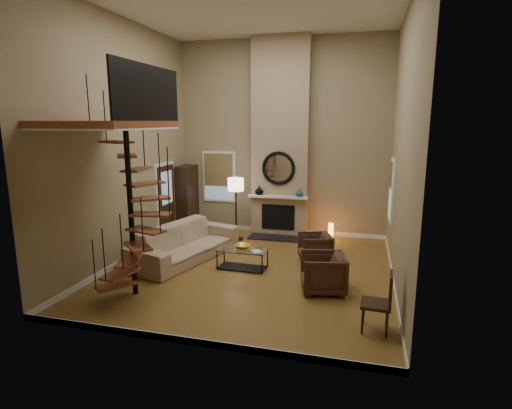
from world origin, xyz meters
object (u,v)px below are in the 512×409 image
(floor_lamp, at_px, (236,189))
(hutch, at_px, (187,199))
(sofa, at_px, (185,243))
(coffee_table, at_px, (242,256))
(accent_lamp, at_px, (331,232))
(side_chair, at_px, (382,300))
(armchair_far, at_px, (327,273))
(armchair_near, at_px, (318,248))

(floor_lamp, bearing_deg, hutch, 159.94)
(sofa, bearing_deg, coffee_table, -86.31)
(hutch, bearing_deg, coffee_table, -47.48)
(accent_lamp, bearing_deg, side_chair, -76.35)
(accent_lamp, bearing_deg, sofa, -143.72)
(armchair_far, bearing_deg, accent_lamp, 170.72)
(side_chair, bearing_deg, coffee_table, 143.72)
(coffee_table, relative_size, side_chair, 1.20)
(armchair_far, distance_m, floor_lamp, 4.15)
(floor_lamp, bearing_deg, sofa, -110.22)
(armchair_far, xyz_separation_m, side_chair, (0.96, -1.38, 0.17))
(armchair_near, relative_size, accent_lamp, 1.46)
(armchair_near, xyz_separation_m, side_chair, (1.31, -2.97, 0.17))
(armchair_near, bearing_deg, accent_lamp, 155.73)
(armchair_near, bearing_deg, coffee_table, -81.47)
(armchair_far, height_order, side_chair, side_chair)
(armchair_near, height_order, floor_lamp, floor_lamp)
(armchair_near, bearing_deg, floor_lamp, -138.47)
(coffee_table, bearing_deg, armchair_near, 28.26)
(armchair_far, relative_size, coffee_table, 0.72)
(sofa, xyz_separation_m, coffee_table, (1.52, -0.31, -0.11))
(side_chair, bearing_deg, hutch, 137.95)
(floor_lamp, xyz_separation_m, side_chair, (3.72, -4.29, -0.89))
(armchair_near, relative_size, side_chair, 0.75)
(coffee_table, distance_m, accent_lamp, 3.19)
(sofa, distance_m, floor_lamp, 2.23)
(hutch, height_order, coffee_table, hutch)
(hutch, height_order, side_chair, hutch)
(floor_lamp, distance_m, accent_lamp, 2.85)
(floor_lamp, xyz_separation_m, accent_lamp, (2.56, 0.52, -1.16))
(accent_lamp, bearing_deg, hutch, 178.40)
(hutch, xyz_separation_m, accent_lamp, (4.30, -0.12, -0.70))
(hutch, xyz_separation_m, side_chair, (5.47, -4.93, -0.42))
(armchair_far, xyz_separation_m, accent_lamp, (-0.21, 3.43, -0.10))
(hutch, relative_size, coffee_table, 1.71)
(sofa, height_order, coffee_table, sofa)
(armchair_near, distance_m, coffee_table, 1.79)
(side_chair, bearing_deg, accent_lamp, 103.65)
(armchair_far, relative_size, accent_lamp, 1.69)
(hutch, relative_size, sofa, 0.68)
(side_chair, bearing_deg, floor_lamp, 130.93)
(sofa, height_order, armchair_far, sofa)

